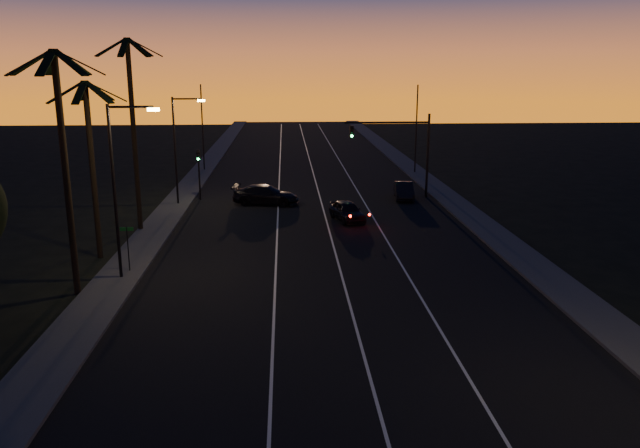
{
  "coord_description": "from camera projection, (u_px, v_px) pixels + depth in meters",
  "views": [
    {
      "loc": [
        -2.41,
        -11.26,
        10.75
      ],
      "look_at": [
        -0.63,
        20.33,
        2.75
      ],
      "focal_mm": 35.0,
      "sensor_mm": 36.0,
      "label": 1
    }
  ],
  "objects": [
    {
      "name": "lane_stripe_left",
      "position": [
        277.0,
        229.0,
        42.54
      ],
      "size": [
        0.12,
        160.0,
        0.01
      ],
      "primitive_type": "cube",
      "color": "silver",
      "rests_on": "road"
    },
    {
      "name": "streetlight_left_near",
      "position": [
        119.0,
        179.0,
        31.14
      ],
      "size": [
        2.55,
        0.26,
        9.0
      ],
      "color": "black",
      "rests_on": "ground"
    },
    {
      "name": "street_sign",
      "position": [
        128.0,
        244.0,
        33.0
      ],
      "size": [
        0.7,
        0.06,
        2.6
      ],
      "color": "black",
      "rests_on": "ground"
    },
    {
      "name": "palm_near",
      "position": [
        63.0,
        149.0,
        28.67
      ],
      "size": [
        4.25,
        4.16,
        11.53
      ],
      "color": "black",
      "rests_on": "ground"
    },
    {
      "name": "lane_stripe_right",
      "position": [
        379.0,
        227.0,
        42.92
      ],
      "size": [
        0.12,
        160.0,
        0.01
      ],
      "primitive_type": "cube",
      "color": "silver",
      "rests_on": "road"
    },
    {
      "name": "far_pole_left",
      "position": [
        202.0,
        128.0,
        65.2
      ],
      "size": [
        0.14,
        0.14,
        9.0
      ],
      "primitive_type": "cylinder",
      "color": "black",
      "rests_on": "ground"
    },
    {
      "name": "sidewalk_right",
      "position": [
        482.0,
        225.0,
        43.3
      ],
      "size": [
        2.4,
        170.0,
        0.16
      ],
      "primitive_type": "cube",
      "color": "#383836",
      "rests_on": "ground"
    },
    {
      "name": "palm_mid",
      "position": [
        91.0,
        150.0,
        34.64
      ],
      "size": [
        4.25,
        4.16,
        10.03
      ],
      "color": "black",
      "rests_on": "ground"
    },
    {
      "name": "lead_car",
      "position": [
        347.0,
        211.0,
        44.67
      ],
      "size": [
        2.75,
        4.84,
        1.4
      ],
      "color": "black",
      "rests_on": "road"
    },
    {
      "name": "palm_far",
      "position": [
        133.0,
        117.0,
        40.17
      ],
      "size": [
        4.25,
        4.16,
        12.53
      ],
      "color": "black",
      "rests_on": "ground"
    },
    {
      "name": "cross_car",
      "position": [
        266.0,
        195.0,
        49.94
      ],
      "size": [
        5.62,
        3.18,
        1.54
      ],
      "color": "black",
      "rests_on": "road"
    },
    {
      "name": "signal_post",
      "position": [
        199.0,
        165.0,
        51.14
      ],
      "size": [
        0.28,
        0.37,
        4.2
      ],
      "color": "black",
      "rests_on": "ground"
    },
    {
      "name": "sidewalk_left",
      "position": [
        156.0,
        229.0,
        42.07
      ],
      "size": [
        2.4,
        170.0,
        0.16
      ],
      "primitive_type": "cube",
      "color": "#383836",
      "rests_on": "ground"
    },
    {
      "name": "signal_mast",
      "position": [
        400.0,
        141.0,
        51.59
      ],
      "size": [
        7.1,
        0.41,
        7.0
      ],
      "color": "black",
      "rests_on": "ground"
    },
    {
      "name": "streetlight_left_far",
      "position": [
        179.0,
        142.0,
        48.62
      ],
      "size": [
        2.55,
        0.26,
        8.5
      ],
      "color": "black",
      "rests_on": "ground"
    },
    {
      "name": "right_car",
      "position": [
        404.0,
        191.0,
        52.02
      ],
      "size": [
        1.89,
        4.32,
        1.38
      ],
      "color": "black",
      "rests_on": "road"
    },
    {
      "name": "road",
      "position": [
        321.0,
        228.0,
        42.7
      ],
      "size": [
        20.0,
        170.0,
        0.01
      ],
      "primitive_type": "cube",
      "color": "black",
      "rests_on": "ground"
    },
    {
      "name": "lane_stripe_mid",
      "position": [
        328.0,
        228.0,
        42.73
      ],
      "size": [
        0.12,
        160.0,
        0.01
      ],
      "primitive_type": "cube",
      "color": "silver",
      "rests_on": "road"
    },
    {
      "name": "far_pole_right",
      "position": [
        416.0,
        130.0,
        63.5
      ],
      "size": [
        0.14,
        0.14,
        9.0
      ],
      "primitive_type": "cylinder",
      "color": "black",
      "rests_on": "ground"
    }
  ]
}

